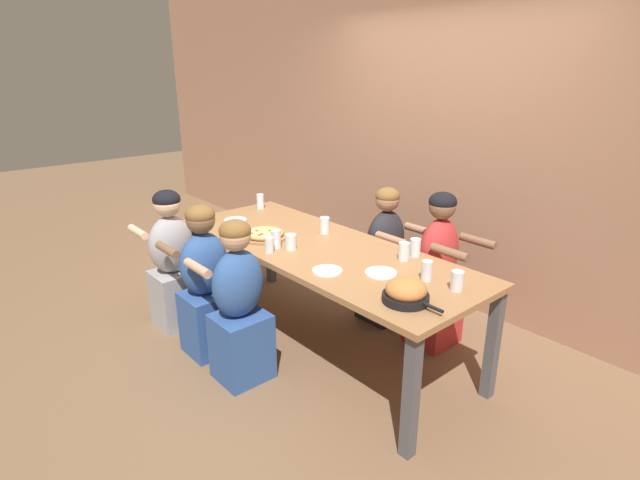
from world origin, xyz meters
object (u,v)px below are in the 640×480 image
Objects in this scene: pizza_board_main at (264,235)px; empty_plate_a at (327,271)px; drinking_glass_f at (276,240)px; empty_plate_c at (235,220)px; diner_near_center at (239,308)px; drinking_glass_g at (415,248)px; drinking_glass_h at (427,272)px; drinking_glass_a at (457,282)px; diner_near_midleft at (206,286)px; drinking_glass_b at (260,202)px; drinking_glass_i at (269,246)px; diner_far_center at (385,261)px; empty_plate_b at (381,273)px; drinking_glass_c at (325,226)px; drinking_glass_d at (404,253)px; diner_far_midright at (437,276)px; diner_near_left at (173,264)px; skillet_bowl at (406,292)px; drinking_glass_e at (291,243)px.

pizza_board_main is 1.82× the size of empty_plate_a.
drinking_glass_f is at bearing -13.39° from pizza_board_main.
empty_plate_c is 1.10m from diner_near_center.
pizza_board_main reaches higher than empty_plate_c.
drinking_glass_f is (-0.57, 0.02, 0.05)m from empty_plate_a.
drinking_glass_g is 0.40m from drinking_glass_h.
diner_near_midleft is at bearing -152.71° from drinking_glass_a.
drinking_glass_a is 2.18m from drinking_glass_b.
drinking_glass_f reaches higher than drinking_glass_i.
diner_far_center is at bearing 62.72° from pizza_board_main.
pizza_board_main reaches higher than empty_plate_b.
drinking_glass_c is 0.99× the size of drinking_glass_f.
drinking_glass_d is 0.76m from diner_far_center.
empty_plate_b and empty_plate_c have the same top height.
pizza_board_main is 1.33m from diner_far_midright.
drinking_glass_h is (0.30, -0.26, -0.01)m from drinking_glass_g.
empty_plate_a is 0.99m from diner_near_midleft.
empty_plate_c is at bearing 164.63° from drinking_glass_i.
drinking_glass_f is at bearing -141.11° from drinking_glass_g.
pizza_board_main is 0.81m from diner_near_left.
diner_near_left is (-0.07, -0.55, -0.27)m from empty_plate_c.
drinking_glass_f is 0.11× the size of diner_near_center.
diner_far_center is (-1.04, 0.56, -0.34)m from drinking_glass_a.
pizza_board_main is at bearing -168.18° from drinking_glass_a.
empty_plate_a is 1.44× the size of drinking_glass_b.
drinking_glass_a is at bearing 73.54° from skillet_bowl.
drinking_glass_e is at bearing 72.24° from drinking_glass_i.
diner_far_center reaches higher than drinking_glass_c.
diner_far_center reaches higher than drinking_glass_g.
diner_near_center is at bearing -90.00° from diner_near_left.
diner_near_center is at bearing -144.02° from drinking_glass_a.
diner_far_midright is (-0.43, 0.90, -0.31)m from skillet_bowl.
diner_near_midleft is at bearing -36.87° from diner_far_midright.
diner_far_midright is at bearing 92.84° from drinking_glass_d.
empty_plate_a is at bearing -8.80° from drinking_glass_e.
empty_plate_b is (-0.35, 0.18, -0.05)m from skillet_bowl.
skillet_bowl is 3.07× the size of drinking_glass_d.
diner_near_midleft is (-0.06, -0.49, -0.30)m from pizza_board_main.
drinking_glass_a is at bearing 18.75° from empty_plate_b.
drinking_glass_d is at bearing 165.30° from drinking_glass_a.
drinking_glass_g is (0.19, 0.63, 0.06)m from empty_plate_a.
drinking_glass_d is (0.77, 0.03, -0.01)m from drinking_glass_c.
drinking_glass_i is at bearing -107.76° from drinking_glass_e.
drinking_glass_c is at bearing 159.43° from skillet_bowl.
skillet_bowl is 1.04m from diner_far_midright.
skillet_bowl reaches higher than drinking_glass_c.
drinking_glass_f is at bearing -165.25° from empty_plate_b.
diner_near_center reaches higher than drinking_glass_g.
drinking_glass_g is 1.13× the size of drinking_glass_i.
empty_plate_c is 1.51× the size of drinking_glass_d.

